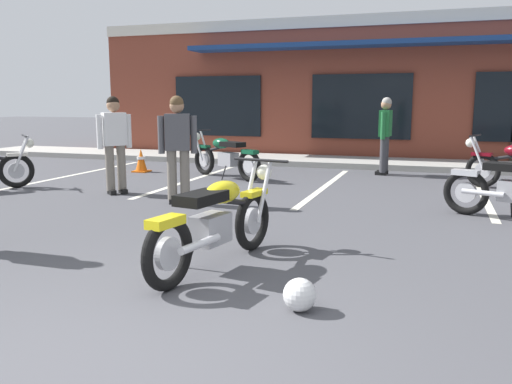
% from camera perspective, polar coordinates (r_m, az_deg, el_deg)
% --- Properties ---
extents(ground_plane, '(80.00, 80.00, 0.00)m').
position_cam_1_polar(ground_plane, '(6.48, 0.47, -4.60)').
color(ground_plane, '#47474C').
extents(sidewalk_kerb, '(22.00, 1.80, 0.14)m').
position_cam_1_polar(sidewalk_kerb, '(13.76, 10.32, 3.11)').
color(sidewalk_kerb, '#A8A59E').
rests_on(sidewalk_kerb, ground_plane).
extents(brick_storefront_building, '(15.37, 6.85, 3.82)m').
position_cam_1_polar(brick_storefront_building, '(17.63, 12.43, 10.44)').
color(brick_storefront_building, brown).
rests_on(brick_storefront_building, ground_plane).
extents(painted_stall_lines, '(11.17, 4.80, 0.01)m').
position_cam_1_polar(painted_stall_lines, '(10.25, 7.38, 0.62)').
color(painted_stall_lines, silver).
rests_on(painted_stall_lines, ground_plane).
extents(motorcycle_foreground_classic, '(0.77, 2.09, 0.98)m').
position_cam_1_polar(motorcycle_foreground_classic, '(5.16, -4.21, -3.03)').
color(motorcycle_foreground_classic, black).
rests_on(motorcycle_foreground_classic, ground_plane).
extents(motorcycle_green_cafe_racer, '(1.92, 1.25, 0.98)m').
position_cam_1_polar(motorcycle_green_cafe_racer, '(11.25, -3.30, 3.84)').
color(motorcycle_green_cafe_racer, black).
rests_on(motorcycle_green_cafe_racer, ground_plane).
extents(person_in_black_shirt, '(0.59, 0.38, 1.68)m').
position_cam_1_polar(person_in_black_shirt, '(8.42, -8.32, 5.16)').
color(person_in_black_shirt, black).
rests_on(person_in_black_shirt, ground_plane).
extents(person_in_shorts_foreground, '(0.30, 0.61, 1.68)m').
position_cam_1_polar(person_in_shorts_foreground, '(12.01, 13.55, 6.30)').
color(person_in_shorts_foreground, black).
rests_on(person_in_shorts_foreground, ground_plane).
extents(person_by_back_row, '(0.47, 0.52, 1.68)m').
position_cam_1_polar(person_by_back_row, '(9.57, -14.78, 5.47)').
color(person_by_back_row, black).
rests_on(person_by_back_row, ground_plane).
extents(helmet_on_pavement, '(0.26, 0.26, 0.26)m').
position_cam_1_polar(helmet_on_pavement, '(4.19, 4.67, -10.80)').
color(helmet_on_pavement, silver).
rests_on(helmet_on_pavement, ground_plane).
extents(traffic_cone, '(0.34, 0.34, 0.53)m').
position_cam_1_polar(traffic_cone, '(12.49, -12.10, 3.28)').
color(traffic_cone, orange).
rests_on(traffic_cone, ground_plane).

